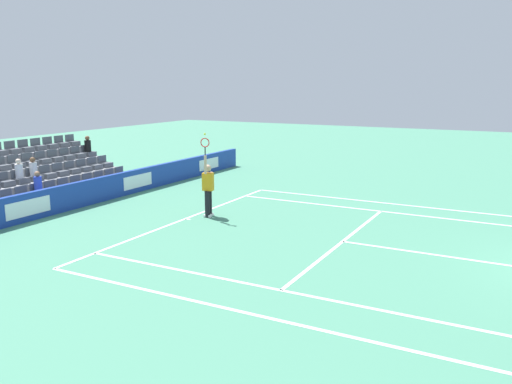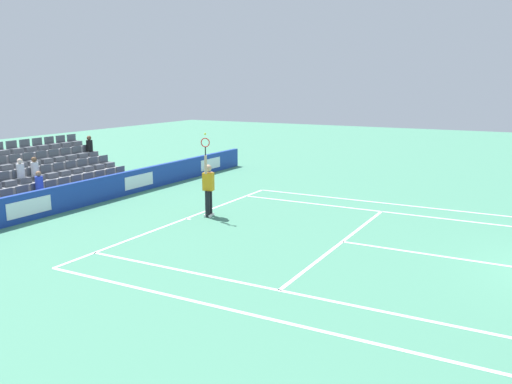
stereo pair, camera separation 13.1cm
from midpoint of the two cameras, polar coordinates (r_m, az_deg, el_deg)
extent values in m
cube|color=white|center=(17.81, -7.85, -2.88)|extent=(10.97, 0.10, 0.01)
cube|color=white|center=(15.35, 9.10, -5.29)|extent=(8.23, 0.10, 0.01)
cube|color=white|center=(14.70, 21.05, -6.72)|extent=(0.10, 6.40, 0.01)
cube|color=white|center=(11.57, 4.47, -10.93)|extent=(0.10, 11.89, 0.01)
cube|color=white|center=(19.06, 14.45, -2.17)|extent=(0.10, 11.89, 0.01)
cube|color=white|center=(10.43, 1.37, -13.52)|extent=(0.10, 11.89, 0.01)
cube|color=white|center=(20.36, 15.38, -1.35)|extent=(0.10, 11.89, 0.01)
cube|color=white|center=(17.75, -7.59, -2.92)|extent=(0.10, 0.20, 0.01)
cube|color=#193899|center=(20.54, -17.89, -0.05)|extent=(21.51, 0.20, 0.94)
cube|color=white|center=(26.62, -5.23, 3.04)|extent=(1.72, 0.01, 0.53)
cube|color=white|center=(22.38, -12.78, 1.16)|extent=(1.72, 0.01, 0.53)
cube|color=white|center=(18.74, -23.53, -1.56)|extent=(1.72, 0.01, 0.53)
cylinder|color=black|center=(18.05, -5.24, -1.16)|extent=(0.16, 0.16, 0.90)
cylinder|color=black|center=(17.83, -5.50, -1.32)|extent=(0.16, 0.16, 0.90)
cube|color=white|center=(18.15, -5.22, -2.42)|extent=(0.18, 0.28, 0.08)
cube|color=white|center=(17.93, -5.48, -2.60)|extent=(0.18, 0.28, 0.08)
cube|color=orange|center=(17.79, -5.42, 1.11)|extent=(0.30, 0.40, 0.60)
sphere|color=#D3A884|center=(17.71, -5.44, 2.58)|extent=(0.24, 0.24, 0.24)
cylinder|color=#D3A884|center=(17.48, -5.70, 2.95)|extent=(0.09, 0.09, 0.62)
cylinder|color=#D3A884|center=(17.97, -5.03, 1.30)|extent=(0.09, 0.09, 0.56)
cylinder|color=black|center=(17.42, -5.73, 4.42)|extent=(0.04, 0.04, 0.28)
torus|color=red|center=(17.39, -5.75, 5.33)|extent=(0.10, 0.31, 0.31)
sphere|color=#D1E533|center=(17.36, -5.77, 6.25)|extent=(0.07, 0.07, 0.07)
cube|color=gray|center=(21.37, -19.86, -0.46)|extent=(6.82, 0.95, 0.42)
cube|color=#545960|center=(23.45, -14.33, 1.68)|extent=(0.48, 0.44, 0.20)
cube|color=#545960|center=(23.55, -14.72, 2.31)|extent=(0.48, 0.04, 0.30)
cube|color=#545960|center=(23.01, -15.37, 1.43)|extent=(0.48, 0.44, 0.20)
cube|color=#545960|center=(23.10, -15.76, 2.08)|extent=(0.48, 0.04, 0.30)
cube|color=#545960|center=(22.57, -16.44, 1.18)|extent=(0.48, 0.44, 0.20)
cube|color=#545960|center=(22.66, -16.84, 1.84)|extent=(0.48, 0.04, 0.30)
cube|color=#545960|center=(22.14, -17.56, 0.92)|extent=(0.48, 0.44, 0.20)
cube|color=#545960|center=(22.24, -17.96, 1.59)|extent=(0.48, 0.04, 0.30)
cube|color=#545960|center=(21.72, -18.72, 0.64)|extent=(0.48, 0.44, 0.20)
cube|color=#545960|center=(21.82, -19.12, 1.33)|extent=(0.48, 0.04, 0.30)
cube|color=#545960|center=(21.31, -19.92, 0.36)|extent=(0.48, 0.44, 0.20)
cube|color=#545960|center=(21.41, -20.33, 1.06)|extent=(0.48, 0.04, 0.30)
cube|color=#545960|center=(20.91, -21.17, 0.06)|extent=(0.48, 0.44, 0.20)
cube|color=#545960|center=(21.01, -21.58, 0.78)|extent=(0.48, 0.04, 0.30)
cube|color=#545960|center=(20.52, -22.47, -0.25)|extent=(0.48, 0.44, 0.20)
cube|color=#545960|center=(20.62, -22.88, 0.49)|extent=(0.48, 0.04, 0.30)
cube|color=#545960|center=(20.14, -23.82, -0.57)|extent=(0.48, 0.44, 0.20)
cube|color=#545960|center=(20.25, -24.23, 0.18)|extent=(0.48, 0.04, 0.30)
cube|color=#545960|center=(19.78, -25.22, -0.90)|extent=(0.48, 0.44, 0.20)
cube|color=#545960|center=(19.89, -25.63, -0.13)|extent=(0.48, 0.04, 0.30)
cube|color=gray|center=(22.03, -21.57, 0.33)|extent=(6.82, 0.95, 0.84)
cube|color=#545960|center=(24.03, -16.06, 2.83)|extent=(0.48, 0.44, 0.20)
cube|color=#545960|center=(24.13, -16.44, 3.45)|extent=(0.48, 0.04, 0.30)
cube|color=#545960|center=(23.60, -17.11, 2.62)|extent=(0.48, 0.44, 0.20)
cube|color=#545960|center=(23.70, -17.48, 3.24)|extent=(0.48, 0.04, 0.30)
cube|color=#545960|center=(23.17, -18.19, 2.39)|extent=(0.48, 0.44, 0.20)
cube|color=#545960|center=(23.28, -18.57, 3.03)|extent=(0.48, 0.04, 0.30)
cube|color=#545960|center=(22.75, -19.30, 2.16)|extent=(0.48, 0.44, 0.20)
cube|color=#545960|center=(22.86, -19.69, 2.81)|extent=(0.48, 0.04, 0.30)
cube|color=#545960|center=(22.34, -20.46, 1.91)|extent=(0.48, 0.44, 0.20)
cube|color=#545960|center=(22.45, -20.85, 2.58)|extent=(0.48, 0.04, 0.30)
cube|color=#545960|center=(21.94, -21.67, 1.66)|extent=(0.48, 0.44, 0.20)
cube|color=#545960|center=(22.06, -22.05, 2.33)|extent=(0.48, 0.04, 0.30)
cube|color=#545960|center=(21.55, -22.91, 1.39)|extent=(0.48, 0.44, 0.20)
cube|color=#545960|center=(21.67, -23.30, 2.08)|extent=(0.48, 0.04, 0.30)
cube|color=#545960|center=(21.18, -24.20, 1.12)|extent=(0.48, 0.44, 0.20)
cube|color=#545960|center=(21.29, -24.59, 1.82)|extent=(0.48, 0.04, 0.30)
cube|color=#545960|center=(20.81, -25.54, 0.83)|extent=(0.48, 0.44, 0.20)
cube|color=#545960|center=(20.93, -25.93, 1.55)|extent=(0.48, 0.04, 0.30)
cube|color=gray|center=(22.72, -23.17, 1.06)|extent=(6.82, 0.95, 1.26)
cube|color=#545960|center=(24.64, -17.72, 3.93)|extent=(0.48, 0.44, 0.20)
cube|color=#545960|center=(24.75, -18.08, 4.53)|extent=(0.48, 0.04, 0.30)
cube|color=#545960|center=(24.22, -18.76, 3.74)|extent=(0.48, 0.44, 0.20)
cube|color=#545960|center=(24.33, -19.12, 4.34)|extent=(0.48, 0.04, 0.30)
cube|color=#545960|center=(23.80, -19.84, 3.54)|extent=(0.48, 0.44, 0.20)
cube|color=#545960|center=(23.92, -20.21, 4.15)|extent=(0.48, 0.04, 0.30)
cube|color=#545960|center=(23.39, -20.96, 3.33)|extent=(0.48, 0.44, 0.20)
cube|color=#545960|center=(23.51, -21.33, 3.95)|extent=(0.48, 0.04, 0.30)
cube|color=#545960|center=(23.00, -22.12, 3.11)|extent=(0.48, 0.44, 0.20)
cube|color=#545960|center=(23.12, -22.49, 3.75)|extent=(0.48, 0.04, 0.30)
cube|color=#545960|center=(22.61, -23.31, 2.88)|extent=(0.48, 0.44, 0.20)
cube|color=#545960|center=(22.73, -23.68, 3.53)|extent=(0.48, 0.04, 0.30)
cube|color=#545960|center=(22.23, -24.55, 2.64)|extent=(0.48, 0.44, 0.20)
cube|color=#545960|center=(22.36, -24.92, 3.31)|extent=(0.48, 0.04, 0.30)
cube|color=#545960|center=(21.87, -25.83, 2.40)|extent=(0.48, 0.44, 0.20)
cube|color=gray|center=(23.43, -24.67, 1.75)|extent=(6.82, 0.95, 1.68)
cube|color=#545960|center=(25.28, -19.29, 4.97)|extent=(0.48, 0.44, 0.20)
cube|color=#545960|center=(25.40, -19.64, 5.55)|extent=(0.48, 0.04, 0.30)
cube|color=#545960|center=(24.86, -20.34, 4.80)|extent=(0.48, 0.44, 0.20)
cube|color=#545960|center=(24.99, -20.68, 5.38)|extent=(0.48, 0.04, 0.30)
cube|color=#545960|center=(24.46, -21.42, 4.62)|extent=(0.48, 0.44, 0.20)
cube|color=#545960|center=(24.58, -21.76, 5.21)|extent=(0.48, 0.04, 0.30)
cube|color=#545960|center=(24.06, -22.53, 4.43)|extent=(0.48, 0.44, 0.20)
cube|color=#545960|center=(24.19, -22.88, 5.04)|extent=(0.48, 0.04, 0.30)
cube|color=#545960|center=(23.68, -23.68, 4.23)|extent=(0.48, 0.44, 0.20)
cube|color=#545960|center=(23.81, -24.03, 4.85)|extent=(0.48, 0.04, 0.30)
cube|color=#545960|center=(23.30, -24.87, 4.03)|extent=(0.48, 0.44, 0.20)
cube|color=#545960|center=(23.43, -25.22, 4.65)|extent=(0.48, 0.04, 0.30)
cube|color=#545960|center=(22.94, -26.10, 3.82)|extent=(0.48, 0.44, 0.20)
cylinder|color=blue|center=(20.49, -22.64, 0.78)|extent=(0.28, 0.28, 0.54)
sphere|color=#9E7251|center=(20.43, -22.72, 1.81)|extent=(0.20, 0.20, 0.20)
cylinder|color=black|center=(24.63, -17.85, 4.75)|extent=(0.28, 0.28, 0.51)
sphere|color=brown|center=(24.60, -17.90, 5.57)|extent=(0.20, 0.20, 0.20)
cylinder|color=white|center=(21.54, -23.07, 2.31)|extent=(0.28, 0.28, 0.49)
sphere|color=brown|center=(21.49, -23.14, 3.22)|extent=(0.20, 0.20, 0.20)
cylinder|color=white|center=(21.16, -24.37, 2.08)|extent=(0.28, 0.28, 0.51)
sphere|color=beige|center=(21.11, -24.45, 3.03)|extent=(0.20, 0.20, 0.20)
camera|label=1|loc=(0.07, -90.23, -0.05)|focal=37.05mm
camera|label=2|loc=(0.07, 89.77, 0.05)|focal=37.05mm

